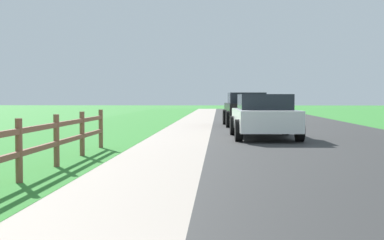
# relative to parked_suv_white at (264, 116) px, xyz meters

# --- Properties ---
(ground_plane) EXTENTS (120.00, 120.00, 0.00)m
(ground_plane) POSITION_rel_parked_suv_white_xyz_m (-1.76, 8.07, -0.71)
(ground_plane) COLOR #338431
(road_asphalt) EXTENTS (7.00, 66.00, 0.01)m
(road_asphalt) POSITION_rel_parked_suv_white_xyz_m (1.74, 10.07, -0.71)
(road_asphalt) COLOR #303030
(road_asphalt) RESTS_ON ground
(curb_concrete) EXTENTS (6.00, 66.00, 0.01)m
(curb_concrete) POSITION_rel_parked_suv_white_xyz_m (-4.76, 10.07, -0.71)
(curb_concrete) COLOR #AB9C8F
(curb_concrete) RESTS_ON ground
(grass_verge) EXTENTS (5.00, 66.00, 0.00)m
(grass_verge) POSITION_rel_parked_suv_white_xyz_m (-6.26, 10.07, -0.71)
(grass_verge) COLOR #338431
(grass_verge) RESTS_ON ground
(parked_suv_white) EXTENTS (2.14, 4.51, 1.42)m
(parked_suv_white) POSITION_rel_parked_suv_white_xyz_m (0.00, 0.00, 0.00)
(parked_suv_white) COLOR white
(parked_suv_white) RESTS_ON ground
(parked_car_black) EXTENTS (2.20, 4.28, 1.53)m
(parked_car_black) POSITION_rel_parked_suv_white_xyz_m (-0.19, 7.36, 0.06)
(parked_car_black) COLOR black
(parked_car_black) RESTS_ON ground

